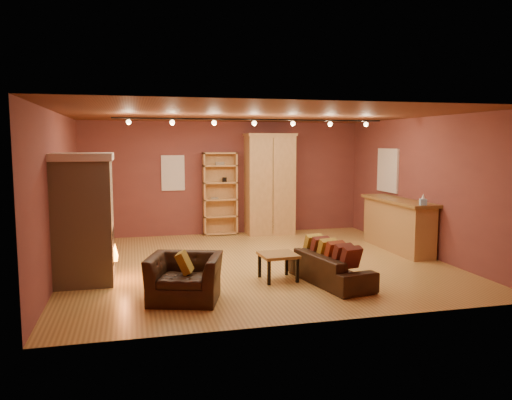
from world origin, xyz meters
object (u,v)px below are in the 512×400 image
object	(u,v)px
armchair	(185,270)
coffee_table	(278,257)
bar_counter	(398,224)
loveseat	(331,262)
bookcase	(220,193)
armoire	(270,184)
fireplace	(84,219)

from	to	relation	value
armchair	coffee_table	size ratio (longest dim) A/B	1.87
bar_counter	loveseat	distance (m)	3.12
loveseat	bookcase	bearing A→B (deg)	0.98
armoire	coffee_table	size ratio (longest dim) A/B	4.01
armchair	armoire	bearing A→B (deg)	78.71
coffee_table	armoire	bearing A→B (deg)	76.41
fireplace	armchair	world-z (taller)	fireplace
loveseat	coffee_table	bearing A→B (deg)	52.14
fireplace	bar_counter	xyz separation A→B (m)	(6.24, 1.02, -0.51)
armoire	coffee_table	world-z (taller)	armoire
bookcase	fireplace	bearing A→B (deg)	-127.53
armchair	coffee_table	bearing A→B (deg)	40.79
fireplace	bar_counter	size ratio (longest dim) A/B	0.93
armoire	loveseat	world-z (taller)	armoire
loveseat	coffee_table	world-z (taller)	loveseat
bookcase	armoire	xyz separation A→B (m)	(1.23, -0.21, 0.22)
armoire	bar_counter	world-z (taller)	armoire
bookcase	armoire	bearing A→B (deg)	-9.69
loveseat	armchair	size ratio (longest dim) A/B	1.49
loveseat	coffee_table	size ratio (longest dim) A/B	2.79
bookcase	bar_counter	xyz separation A→B (m)	(3.37, -2.72, -0.49)
armoire	loveseat	bearing A→B (deg)	-92.87
armoire	armchair	world-z (taller)	armoire
loveseat	armchair	distance (m)	2.42
loveseat	fireplace	bearing A→B (deg)	64.42
bar_counter	armchair	distance (m)	5.31
fireplace	bar_counter	distance (m)	6.34
fireplace	coffee_table	distance (m)	3.24
fireplace	bookcase	world-z (taller)	fireplace
bookcase	bar_counter	bearing A→B (deg)	-38.96
bar_counter	armoire	bearing A→B (deg)	130.36
bar_counter	coffee_table	world-z (taller)	bar_counter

